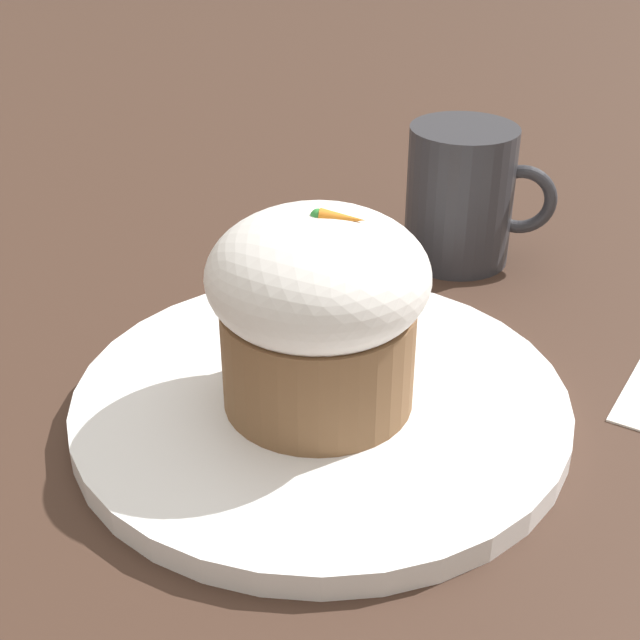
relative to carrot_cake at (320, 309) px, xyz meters
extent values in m
plane|color=#3D281E|center=(0.00, 0.01, -0.07)|extent=(4.00, 4.00, 0.00)
cylinder|color=white|center=(0.00, 0.01, -0.06)|extent=(0.25, 0.25, 0.01)
cylinder|color=brown|center=(0.00, 0.00, -0.03)|extent=(0.09, 0.09, 0.05)
ellipsoid|color=white|center=(0.00, 0.00, 0.02)|extent=(0.11, 0.11, 0.06)
cone|color=orange|center=(0.01, 0.00, 0.05)|extent=(0.02, 0.01, 0.01)
sphere|color=green|center=(0.00, 0.00, 0.05)|extent=(0.01, 0.01, 0.01)
cube|color=silver|center=(0.01, 0.08, -0.05)|extent=(0.02, 0.09, 0.00)
ellipsoid|color=silver|center=(0.02, 0.02, -0.05)|extent=(0.04, 0.05, 0.01)
cylinder|color=#2D2D33|center=(0.05, 0.20, -0.02)|extent=(0.07, 0.07, 0.09)
torus|color=#2D2D33|center=(0.09, 0.20, -0.02)|extent=(0.05, 0.01, 0.05)
camera|label=1|loc=(0.07, -0.36, 0.21)|focal=50.00mm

